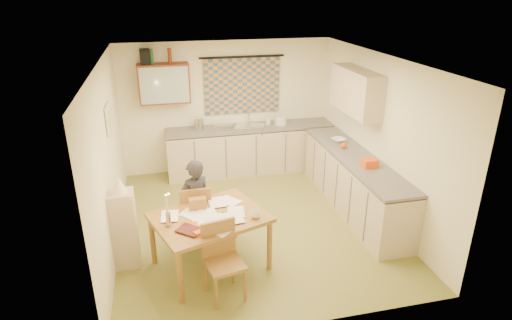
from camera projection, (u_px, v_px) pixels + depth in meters
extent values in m
cube|color=olive|center=(253.00, 222.00, 6.68)|extent=(4.00, 4.50, 0.02)
cube|color=white|center=(252.00, 59.00, 5.72)|extent=(4.00, 4.50, 0.02)
cube|color=#F8F2C9|center=(227.00, 107.00, 8.24)|extent=(4.00, 0.02, 2.50)
cube|color=#F8F2C9|center=(303.00, 226.00, 4.17)|extent=(4.00, 0.02, 2.50)
cube|color=#F8F2C9|center=(108.00, 159.00, 5.78)|extent=(0.02, 4.50, 2.50)
cube|color=#F8F2C9|center=(379.00, 137.00, 6.62)|extent=(0.02, 4.50, 2.50)
cube|color=#32587B|center=(242.00, 86.00, 8.11)|extent=(1.45, 0.03, 1.05)
cylinder|color=black|center=(242.00, 57.00, 7.89)|extent=(1.60, 0.04, 0.04)
cube|color=maroon|center=(164.00, 83.00, 7.63)|extent=(0.90, 0.34, 0.70)
cube|color=#99B2A5|center=(164.00, 85.00, 7.47)|extent=(0.84, 0.02, 0.64)
cube|color=tan|center=(356.00, 91.00, 6.85)|extent=(0.34, 1.30, 0.70)
cube|color=#EBE4C7|center=(109.00, 118.00, 5.98)|extent=(0.04, 0.50, 0.40)
cube|color=silver|center=(111.00, 118.00, 5.98)|extent=(0.01, 0.42, 0.32)
cube|color=tan|center=(253.00, 150.00, 8.36)|extent=(3.30, 0.60, 0.86)
cube|color=#595753|center=(253.00, 127.00, 8.18)|extent=(3.30, 0.62, 0.04)
cube|color=tan|center=(354.00, 184.00, 6.94)|extent=(0.60, 2.95, 0.86)
cube|color=#595753|center=(356.00, 157.00, 6.76)|extent=(0.62, 2.95, 0.04)
cube|color=white|center=(385.00, 216.00, 6.03)|extent=(0.55, 0.55, 0.82)
cube|color=black|center=(388.00, 189.00, 5.87)|extent=(0.52, 0.52, 0.03)
cube|color=silver|center=(250.00, 129.00, 8.18)|extent=(0.68, 0.62, 0.10)
cylinder|color=silver|center=(249.00, 117.00, 8.28)|extent=(0.04, 0.04, 0.28)
cube|color=silver|center=(223.00, 127.00, 8.05)|extent=(0.44, 0.41, 0.06)
cylinder|color=silver|center=(199.00, 124.00, 7.92)|extent=(0.20, 0.20, 0.24)
cylinder|color=white|center=(281.00, 120.00, 8.26)|extent=(0.26, 0.26, 0.16)
imported|color=white|center=(268.00, 120.00, 8.26)|extent=(0.08, 0.08, 0.17)
imported|color=white|center=(339.00, 140.00, 7.38)|extent=(0.30, 0.30, 0.06)
cube|color=#F0530E|center=(370.00, 163.00, 6.34)|extent=(0.23, 0.17, 0.12)
sphere|color=#F0530E|center=(344.00, 145.00, 7.07)|extent=(0.10, 0.10, 0.10)
cube|color=black|center=(145.00, 57.00, 7.38)|extent=(0.18, 0.22, 0.26)
cylinder|color=#195926|center=(151.00, 56.00, 7.41)|extent=(0.08, 0.08, 0.26)
cylinder|color=maroon|center=(170.00, 56.00, 7.47)|extent=(0.09, 0.09, 0.26)
cube|color=brown|center=(209.00, 218.00, 5.36)|extent=(1.61, 1.41, 0.05)
cube|color=brown|center=(195.00, 214.00, 5.98)|extent=(0.43, 0.43, 0.04)
cube|color=brown|center=(196.00, 205.00, 5.72)|extent=(0.42, 0.05, 0.46)
cube|color=brown|center=(225.00, 264.00, 4.93)|extent=(0.49, 0.49, 0.04)
cube|color=brown|center=(218.00, 238.00, 5.00)|extent=(0.42, 0.12, 0.46)
imported|color=black|center=(195.00, 204.00, 5.87)|extent=(0.70, 0.65, 1.29)
cube|color=tan|center=(125.00, 229.00, 5.48)|extent=(0.32, 0.30, 1.06)
cone|color=#EBE4C7|center=(118.00, 184.00, 5.23)|extent=(0.20, 0.20, 0.22)
cube|color=brown|center=(198.00, 204.00, 5.48)|extent=(0.22, 0.10, 0.16)
imported|color=white|center=(256.00, 214.00, 5.30)|extent=(0.12, 0.12, 0.09)
imported|color=maroon|center=(184.00, 235.00, 4.93)|extent=(0.49, 0.49, 0.03)
imported|color=#F0530E|center=(184.00, 227.00, 5.09)|extent=(0.20, 0.25, 0.02)
cube|color=#F0530E|center=(199.00, 233.00, 4.95)|extent=(0.14, 0.12, 0.04)
cube|color=black|center=(232.00, 222.00, 5.20)|extent=(0.14, 0.09, 0.02)
cylinder|color=silver|center=(169.00, 219.00, 5.10)|extent=(0.08, 0.08, 0.18)
cylinder|color=white|center=(167.00, 203.00, 5.05)|extent=(0.02, 0.02, 0.22)
sphere|color=#FFCC66|center=(169.00, 194.00, 5.01)|extent=(0.02, 0.02, 0.02)
cube|color=white|center=(202.00, 222.00, 5.20)|extent=(0.25, 0.32, 0.00)
cube|color=white|center=(219.00, 230.00, 5.04)|extent=(0.35, 0.36, 0.00)
cube|color=white|center=(192.00, 214.00, 5.39)|extent=(0.36, 0.35, 0.00)
cube|color=white|center=(229.00, 201.00, 5.71)|extent=(0.35, 0.36, 0.00)
cube|color=white|center=(196.00, 216.00, 5.34)|extent=(0.35, 0.36, 0.00)
cube|color=white|center=(213.00, 220.00, 5.24)|extent=(0.25, 0.32, 0.00)
cube|color=white|center=(236.00, 212.00, 5.43)|extent=(0.24, 0.32, 0.00)
cube|color=white|center=(201.00, 219.00, 5.26)|extent=(0.23, 0.31, 0.00)
cube|color=white|center=(224.00, 219.00, 5.25)|extent=(0.36, 0.36, 0.00)
cube|color=white|center=(209.00, 214.00, 5.37)|extent=(0.25, 0.33, 0.00)
cube|color=white|center=(217.00, 202.00, 5.66)|extent=(0.22, 0.30, 0.00)
cube|color=white|center=(170.00, 216.00, 5.32)|extent=(0.24, 0.31, 0.00)
cube|color=white|center=(234.00, 218.00, 5.27)|extent=(0.25, 0.32, 0.00)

